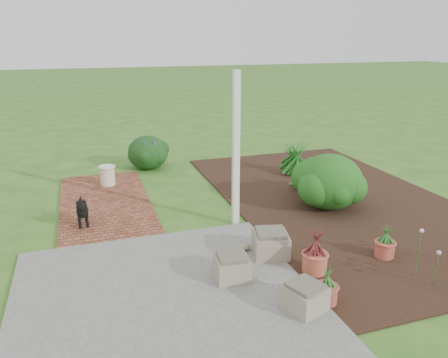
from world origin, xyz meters
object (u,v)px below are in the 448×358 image
object	(u,v)px
stone_trough_near	(305,298)
cream_ceramic_urn	(107,176)
black_dog	(82,209)
evergreen_shrub	(330,180)

from	to	relation	value
stone_trough_near	cream_ceramic_urn	distance (m)	5.45
stone_trough_near	black_dog	bearing A→B (deg)	126.29
black_dog	cream_ceramic_urn	distance (m)	2.06
stone_trough_near	black_dog	xyz separation A→B (m)	(-2.32, 3.16, 0.15)
evergreen_shrub	black_dog	bearing A→B (deg)	173.71
stone_trough_near	evergreen_shrub	world-z (taller)	evergreen_shrub
stone_trough_near	cream_ceramic_urn	bearing A→B (deg)	109.14
black_dog	stone_trough_near	bearing A→B (deg)	-55.97
stone_trough_near	black_dog	size ratio (longest dim) A/B	0.73
stone_trough_near	cream_ceramic_urn	xyz separation A→B (m)	(-1.79, 5.14, 0.06)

